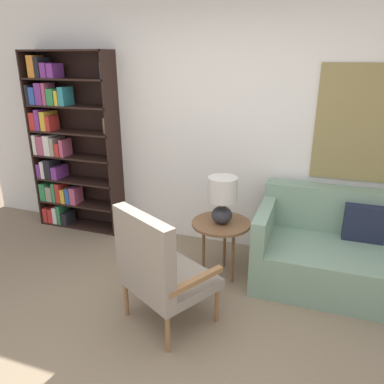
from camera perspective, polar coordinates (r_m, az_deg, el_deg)
name	(u,v)px	position (r m, az deg, el deg)	size (l,w,h in m)	color
ground_plane	(146,369)	(2.85, -7.00, -25.22)	(14.00, 14.00, 0.00)	#847056
wall_back	(229,124)	(3.97, 5.66, 10.27)	(6.40, 0.08, 2.70)	white
bookshelf	(64,145)	(4.73, -18.90, 6.83)	(1.07, 0.30, 2.08)	black
armchair	(157,266)	(2.87, -5.37, -11.24)	(0.83, 0.81, 0.98)	olive
couch	(361,256)	(3.78, 24.35, -8.86)	(1.86, 0.91, 0.84)	gray
side_table	(221,228)	(3.52, 4.42, -5.48)	(0.55, 0.55, 0.56)	brown
table_lamp	(222,196)	(3.39, 4.64, -0.66)	(0.27, 0.27, 0.44)	#2D2D33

